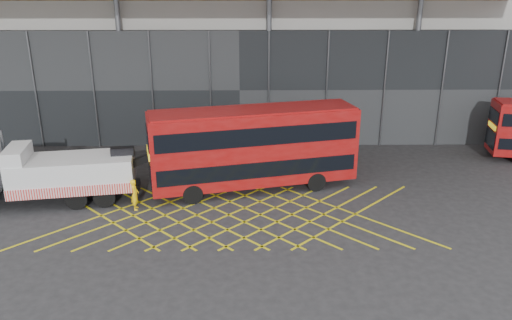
{
  "coord_description": "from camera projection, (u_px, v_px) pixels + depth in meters",
  "views": [
    {
      "loc": [
        2.68,
        -22.71,
        11.11
      ],
      "look_at": [
        3.0,
        1.5,
        2.4
      ],
      "focal_mm": 35.0,
      "sensor_mm": 36.0,
      "label": 1
    }
  ],
  "objects": [
    {
      "name": "road_markings",
      "position": [
        229.0,
        215.0,
        25.12
      ],
      "size": [
        19.96,
        7.16,
        0.01
      ],
      "color": "yellow",
      "rests_on": "ground_plane"
    },
    {
      "name": "bus_towed",
      "position": [
        253.0,
        145.0,
        27.46
      ],
      "size": [
        11.66,
        5.24,
        4.63
      ],
      "rotation": [
        0.0,
        0.0,
        0.24
      ],
      "color": "maroon",
      "rests_on": "ground_plane"
    },
    {
      "name": "ground_plane",
      "position": [
        197.0,
        215.0,
        25.1
      ],
      "size": [
        120.0,
        120.0,
        0.0
      ],
      "primitive_type": "plane",
      "color": "#242427"
    },
    {
      "name": "construction_building",
      "position": [
        240.0,
        10.0,
        39.39
      ],
      "size": [
        55.0,
        23.97,
        18.0
      ],
      "color": "gray",
      "rests_on": "ground_plane"
    },
    {
      "name": "worker",
      "position": [
        135.0,
        194.0,
        25.5
      ],
      "size": [
        0.48,
        0.65,
        1.64
      ],
      "primitive_type": "imported",
      "rotation": [
        0.0,
        0.0,
        1.72
      ],
      "color": "yellow",
      "rests_on": "ground_plane"
    },
    {
      "name": "recovery_truck",
      "position": [
        36.0,
        172.0,
        25.87
      ],
      "size": [
        11.01,
        4.01,
        3.82
      ],
      "rotation": [
        0.0,
        0.0,
        0.16
      ],
      "color": "black",
      "rests_on": "ground_plane"
    }
  ]
}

